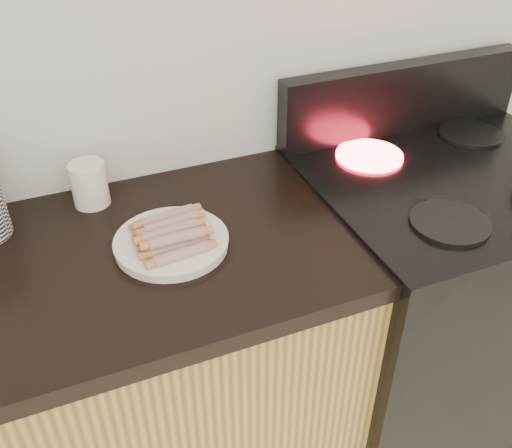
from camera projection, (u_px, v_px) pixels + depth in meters
name	position (u px, v px, depth m)	size (l,w,h in m)	color
wall_back	(111.00, 20.00, 1.24)	(4.00, 0.04, 2.60)	silver
stove	(430.00, 304.00, 1.73)	(0.76, 0.65, 0.91)	black
stove_panel	(403.00, 97.00, 1.62)	(0.76, 0.06, 0.20)	black
burner_near_left	(450.00, 223.00, 1.28)	(0.18, 0.18, 0.01)	black
burner_far_left	(369.00, 155.00, 1.54)	(0.18, 0.18, 0.01)	#FF1E2D
burner_far_right	(471.00, 134.00, 1.64)	(0.18, 0.18, 0.01)	black
main_plate	(172.00, 244.00, 1.23)	(0.24, 0.24, 0.02)	white
hotdog_pile	(170.00, 233.00, 1.21)	(0.12, 0.17, 0.05)	maroon
mug	(89.00, 184.00, 1.35)	(0.09, 0.09, 0.11)	silver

